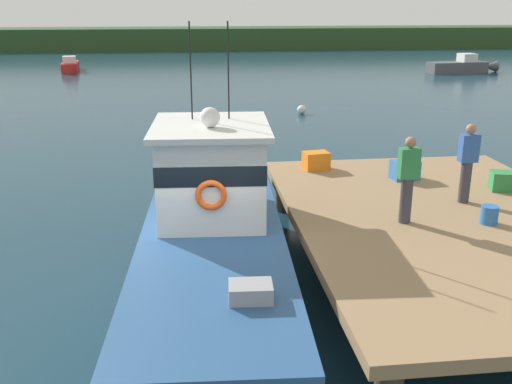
{
  "coord_description": "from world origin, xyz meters",
  "views": [
    {
      "loc": [
        -0.14,
        -9.98,
        5.1
      ],
      "look_at": [
        1.2,
        1.41,
        1.4
      ],
      "focal_mm": 41.05,
      "sensor_mm": 36.0,
      "label": 1
    }
  ],
  "objects_px": {
    "crate_single_by_cleat": "(405,170)",
    "mooring_buoy_inshore": "(246,118)",
    "deckhand_by_the_boat": "(467,162)",
    "mooring_buoy_outer": "(302,110)",
    "crate_stack_mid_dock": "(316,161)",
    "deckhand_further_back": "(408,178)",
    "moored_boat_far_left": "(462,66)",
    "main_fishing_boat": "(213,238)",
    "moored_boat_mid_harbor": "(70,66)",
    "bait_bucket": "(489,215)",
    "crate_single_far": "(505,181)"
  },
  "relations": [
    {
      "from": "main_fishing_boat",
      "to": "deckhand_by_the_boat",
      "type": "relative_size",
      "value": 6.06
    },
    {
      "from": "main_fishing_boat",
      "to": "crate_single_far",
      "type": "distance_m",
      "value": 6.66
    },
    {
      "from": "crate_single_far",
      "to": "bait_bucket",
      "type": "xyz_separation_m",
      "value": [
        -1.35,
        -1.9,
        -0.04
      ]
    },
    {
      "from": "bait_bucket",
      "to": "moored_boat_far_left",
      "type": "distance_m",
      "value": 37.53
    },
    {
      "from": "mooring_buoy_outer",
      "to": "mooring_buoy_inshore",
      "type": "bearing_deg",
      "value": -149.22
    },
    {
      "from": "crate_stack_mid_dock",
      "to": "mooring_buoy_outer",
      "type": "bearing_deg",
      "value": 80.36
    },
    {
      "from": "crate_single_by_cleat",
      "to": "deckhand_further_back",
      "type": "height_order",
      "value": "deckhand_further_back"
    },
    {
      "from": "crate_single_by_cleat",
      "to": "deckhand_further_back",
      "type": "distance_m",
      "value": 2.99
    },
    {
      "from": "main_fishing_boat",
      "to": "moored_boat_far_left",
      "type": "distance_m",
      "value": 39.64
    },
    {
      "from": "crate_stack_mid_dock",
      "to": "moored_boat_mid_harbor",
      "type": "xyz_separation_m",
      "value": [
        -12.19,
        34.62,
        -1.0
      ]
    },
    {
      "from": "moored_boat_mid_harbor",
      "to": "mooring_buoy_outer",
      "type": "xyz_separation_m",
      "value": [
        14.57,
        -20.63,
        -0.2
      ]
    },
    {
      "from": "bait_bucket",
      "to": "deckhand_by_the_boat",
      "type": "xyz_separation_m",
      "value": [
        0.09,
        1.23,
        0.69
      ]
    },
    {
      "from": "main_fishing_boat",
      "to": "deckhand_further_back",
      "type": "bearing_deg",
      "value": -1.46
    },
    {
      "from": "main_fishing_boat",
      "to": "mooring_buoy_inshore",
      "type": "bearing_deg",
      "value": 82.05
    },
    {
      "from": "crate_stack_mid_dock",
      "to": "main_fishing_boat",
      "type": "bearing_deg",
      "value": -126.26
    },
    {
      "from": "deckhand_further_back",
      "to": "deckhand_by_the_boat",
      "type": "bearing_deg",
      "value": 31.24
    },
    {
      "from": "main_fishing_boat",
      "to": "moored_boat_far_left",
      "type": "bearing_deg",
      "value": 58.43
    },
    {
      "from": "moored_boat_far_left",
      "to": "main_fishing_boat",
      "type": "bearing_deg",
      "value": -121.57
    },
    {
      "from": "main_fishing_boat",
      "to": "crate_stack_mid_dock",
      "type": "relative_size",
      "value": 16.47
    },
    {
      "from": "moored_boat_far_left",
      "to": "mooring_buoy_outer",
      "type": "height_order",
      "value": "moored_boat_far_left"
    },
    {
      "from": "deckhand_by_the_boat",
      "to": "moored_boat_far_left",
      "type": "relative_size",
      "value": 0.28
    },
    {
      "from": "crate_single_far",
      "to": "mooring_buoy_outer",
      "type": "relative_size",
      "value": 1.39
    },
    {
      "from": "moored_boat_mid_harbor",
      "to": "mooring_buoy_inshore",
      "type": "height_order",
      "value": "moored_boat_mid_harbor"
    },
    {
      "from": "deckhand_by_the_boat",
      "to": "deckhand_further_back",
      "type": "bearing_deg",
      "value": -148.76
    },
    {
      "from": "crate_stack_mid_dock",
      "to": "deckhand_by_the_boat",
      "type": "relative_size",
      "value": 0.37
    },
    {
      "from": "moored_boat_mid_harbor",
      "to": "moored_boat_far_left",
      "type": "distance_m",
      "value": 30.56
    },
    {
      "from": "crate_stack_mid_dock",
      "to": "crate_single_far",
      "type": "distance_m",
      "value": 4.32
    },
    {
      "from": "crate_single_far",
      "to": "deckhand_by_the_boat",
      "type": "relative_size",
      "value": 0.37
    },
    {
      "from": "moored_boat_mid_harbor",
      "to": "mooring_buoy_outer",
      "type": "bearing_deg",
      "value": -54.77
    },
    {
      "from": "bait_bucket",
      "to": "moored_boat_far_left",
      "type": "relative_size",
      "value": 0.06
    },
    {
      "from": "bait_bucket",
      "to": "moored_boat_far_left",
      "type": "height_order",
      "value": "bait_bucket"
    },
    {
      "from": "main_fishing_boat",
      "to": "crate_stack_mid_dock",
      "type": "xyz_separation_m",
      "value": [
        2.73,
        3.72,
        0.41
      ]
    },
    {
      "from": "crate_stack_mid_dock",
      "to": "deckhand_further_back",
      "type": "bearing_deg",
      "value": -77.25
    },
    {
      "from": "main_fishing_boat",
      "to": "bait_bucket",
      "type": "bearing_deg",
      "value": -3.82
    },
    {
      "from": "deckhand_further_back",
      "to": "mooring_buoy_inshore",
      "type": "distance_m",
      "value": 16.26
    },
    {
      "from": "crate_stack_mid_dock",
      "to": "deckhand_by_the_boat",
      "type": "bearing_deg",
      "value": -48.7
    },
    {
      "from": "deckhand_by_the_boat",
      "to": "moored_boat_mid_harbor",
      "type": "distance_m",
      "value": 40.25
    },
    {
      "from": "crate_stack_mid_dock",
      "to": "deckhand_by_the_boat",
      "type": "height_order",
      "value": "deckhand_by_the_boat"
    },
    {
      "from": "bait_bucket",
      "to": "moored_boat_mid_harbor",
      "type": "relative_size",
      "value": 0.07
    },
    {
      "from": "crate_stack_mid_dock",
      "to": "deckhand_further_back",
      "type": "distance_m",
      "value": 3.96
    },
    {
      "from": "bait_bucket",
      "to": "mooring_buoy_inshore",
      "type": "distance_m",
      "value": 16.64
    },
    {
      "from": "crate_stack_mid_dock",
      "to": "moored_boat_far_left",
      "type": "height_order",
      "value": "crate_stack_mid_dock"
    },
    {
      "from": "crate_single_by_cleat",
      "to": "moored_boat_mid_harbor",
      "type": "relative_size",
      "value": 0.13
    },
    {
      "from": "main_fishing_boat",
      "to": "deckhand_further_back",
      "type": "xyz_separation_m",
      "value": [
        3.59,
        -0.09,
        1.05
      ]
    },
    {
      "from": "crate_stack_mid_dock",
      "to": "crate_single_by_cleat",
      "type": "bearing_deg",
      "value": -29.71
    },
    {
      "from": "crate_single_by_cleat",
      "to": "mooring_buoy_inshore",
      "type": "relative_size",
      "value": 1.74
    },
    {
      "from": "crate_stack_mid_dock",
      "to": "moored_boat_far_left",
      "type": "xyz_separation_m",
      "value": [
        18.03,
        30.05,
        -0.92
      ]
    },
    {
      "from": "main_fishing_boat",
      "to": "crate_stack_mid_dock",
      "type": "height_order",
      "value": "main_fishing_boat"
    },
    {
      "from": "deckhand_by_the_boat",
      "to": "mooring_buoy_outer",
      "type": "bearing_deg",
      "value": 90.35
    },
    {
      "from": "crate_single_far",
      "to": "crate_stack_mid_dock",
      "type": "bearing_deg",
      "value": 150.04
    }
  ]
}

